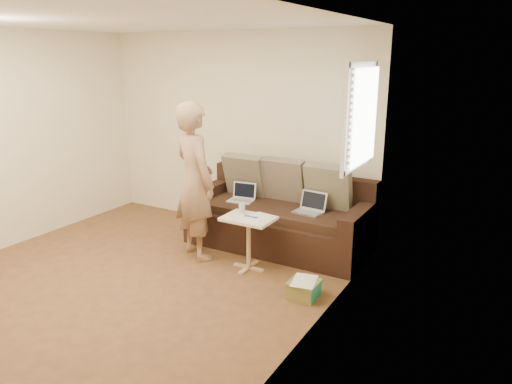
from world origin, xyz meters
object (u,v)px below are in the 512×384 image
laptop_white (241,201)px  side_table (249,243)px  sofa (278,214)px  striped_box (304,289)px  laptop_silver (308,213)px  person (195,181)px  drinking_glass (242,208)px

laptop_white → side_table: 0.88m
side_table → sofa: bearing=90.9°
sofa → striped_box: (0.82, -1.04, -0.34)m
laptop_silver → side_table: size_ratio=0.55×
person → striped_box: (1.52, -0.31, -0.82)m
drinking_glass → striped_box: (0.94, -0.39, -0.57)m
sofa → laptop_white: sofa is taller
side_table → drinking_glass: drinking_glass is taller
striped_box → person: bearing=168.4°
laptop_white → drinking_glass: drinking_glass is taller
laptop_silver → person: size_ratio=0.18×
drinking_glass → side_table: bearing=-32.7°
sofa → laptop_silver: 0.43m
side_table → drinking_glass: bearing=147.3°
laptop_white → person: bearing=-113.9°
laptop_white → striped_box: size_ratio=1.09×
sofa → person: bearing=-134.0°
laptop_silver → striped_box: bearing=-61.5°
side_table → striped_box: 0.89m
person → striped_box: bearing=-165.1°
person → laptop_white: bearing=-79.6°
striped_box → laptop_silver: bearing=112.6°
sofa → drinking_glass: size_ratio=18.33×
laptop_silver → striped_box: 1.14m
side_table → drinking_glass: (-0.13, 0.09, 0.36)m
sofa → laptop_silver: (0.41, -0.06, 0.10)m
sofa → side_table: (0.01, -0.73, -0.12)m
person → side_table: (0.71, -0.01, -0.61)m
laptop_silver → person: (-1.11, -0.66, 0.39)m
laptop_silver → sofa: bearing=177.2°
laptop_silver → drinking_glass: size_ratio=2.75×
laptop_white → person: 0.80m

